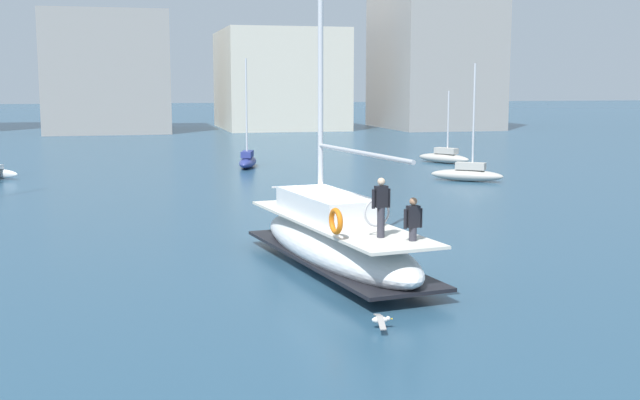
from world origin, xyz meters
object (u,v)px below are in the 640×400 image
moored_catamaran (444,157)px  seagull (380,320)px  main_sailboat (335,239)px  moored_cutter_right (248,160)px  moored_cutter_left (467,173)px

moored_catamaran → seagull: (-16.01, -34.99, -0.23)m
main_sailboat → moored_cutter_right: 29.49m
moored_cutter_left → seagull: moored_cutter_left is taller
main_sailboat → moored_cutter_left: 22.97m
main_sailboat → seagull: 6.00m
main_sailboat → moored_cutter_right: main_sailboat is taller
seagull → moored_cutter_left: bearing=62.0°
moored_cutter_right → seagull: size_ratio=5.79×
moored_cutter_left → moored_cutter_right: bearing=136.4°
moored_catamaran → seagull: size_ratio=4.08×
moored_catamaran → moored_cutter_right: bearing=178.4°
moored_catamaran → seagull: moored_catamaran is taller
moored_catamaran → seagull: bearing=-114.6°
moored_catamaran → main_sailboat: bearing=-118.1°
moored_catamaran → moored_cutter_left: bearing=-105.3°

